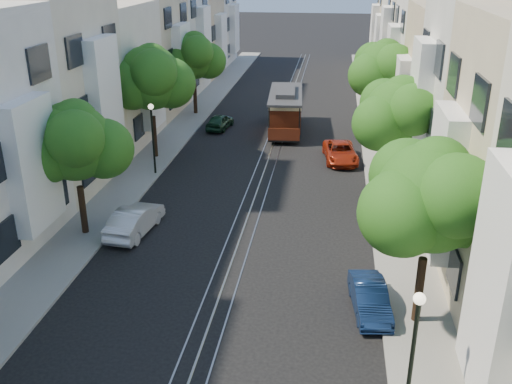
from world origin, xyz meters
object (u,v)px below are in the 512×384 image
at_px(tree_w_d, 194,58).
at_px(tree_w_c, 151,79).
at_px(tree_w_b, 76,144).
at_px(parked_car_e_mid, 370,298).
at_px(tree_e_b, 433,200).
at_px(lamp_west, 152,128).
at_px(parked_car_e_far, 340,152).
at_px(parked_car_w_far, 220,121).
at_px(tree_e_c, 400,116).
at_px(lamp_east, 414,341).
at_px(parked_car_w_mid, 135,220).
at_px(tree_e_d, 385,70).
at_px(cable_car, 286,108).

bearing_deg(tree_w_d, tree_w_c, -90.00).
relative_size(tree_w_b, parked_car_e_mid, 1.88).
relative_size(tree_e_b, lamp_west, 1.61).
xyz_separation_m(parked_car_e_far, parked_car_w_far, (-8.93, 6.09, -0.01)).
bearing_deg(tree_e_b, parked_car_e_mid, 163.55).
relative_size(tree_e_c, parked_car_e_far, 1.56).
bearing_deg(tree_e_c, lamp_east, -93.44).
distance_m(lamp_east, parked_car_w_mid, 15.51).
relative_size(lamp_east, lamp_west, 1.00).
bearing_deg(parked_car_w_far, tree_e_b, 124.36).
bearing_deg(tree_w_d, parked_car_w_far, -54.91).
distance_m(lamp_west, parked_car_w_mid, 7.96).
relative_size(lamp_east, parked_car_e_mid, 1.25).
height_order(tree_w_c, parked_car_e_far, tree_w_c).
bearing_deg(lamp_west, tree_e_d, 33.50).
relative_size(tree_w_b, lamp_east, 1.51).
xyz_separation_m(tree_e_b, tree_w_d, (-14.40, 27.00, -0.13)).
relative_size(parked_car_e_mid, parked_car_w_far, 0.99).
distance_m(tree_w_d, cable_car, 8.98).
xyz_separation_m(tree_w_b, cable_car, (7.63, 18.24, -2.69)).
bearing_deg(tree_w_d, parked_car_e_mid, -64.33).
bearing_deg(tree_w_c, parked_car_e_mid, -50.60).
relative_size(lamp_west, cable_car, 0.55).
distance_m(tree_e_c, parked_car_w_far, 17.28).
height_order(tree_e_b, parked_car_e_mid, tree_e_b).
xyz_separation_m(tree_e_d, cable_car, (-6.77, 1.24, -3.16)).
xyz_separation_m(tree_e_c, cable_car, (-6.77, 12.24, -2.89)).
bearing_deg(tree_w_b, tree_w_d, 90.00).
distance_m(parked_car_w_mid, parked_car_w_far, 17.62).
bearing_deg(tree_e_b, tree_e_d, 90.00).
bearing_deg(tree_e_c, parked_car_e_mid, -98.98).
xyz_separation_m(tree_e_c, parked_car_w_far, (-11.66, 12.10, -4.03)).
height_order(tree_w_c, parked_car_w_far, tree_w_c).
relative_size(tree_e_b, tree_w_b, 1.07).
bearing_deg(parked_car_e_mid, tree_w_b, 153.17).
bearing_deg(parked_car_e_mid, cable_car, 95.33).
xyz_separation_m(tree_e_c, tree_w_c, (-14.40, 5.00, 0.47)).
bearing_deg(lamp_east, tree_w_d, 112.80).
bearing_deg(tree_w_d, tree_e_d, -19.15).
bearing_deg(parked_car_e_far, lamp_west, -166.89).
bearing_deg(parked_car_w_mid, tree_e_d, -120.04).
distance_m(tree_w_d, parked_car_e_far, 15.88).
xyz_separation_m(tree_w_d, parked_car_w_far, (2.74, -3.90, -4.03)).
height_order(tree_w_c, lamp_west, tree_w_c).
xyz_separation_m(tree_w_c, parked_car_w_far, (2.74, 7.10, -4.50)).
bearing_deg(parked_car_w_far, parked_car_w_mid, 95.82).
xyz_separation_m(tree_e_b, parked_car_w_mid, (-12.20, 5.49, -4.09)).
bearing_deg(tree_e_b, lamp_east, -100.93).
bearing_deg(tree_e_b, parked_car_e_far, 99.12).
bearing_deg(lamp_west, parked_car_w_mid, -79.75).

